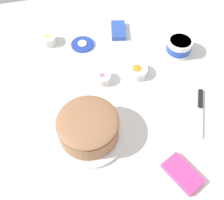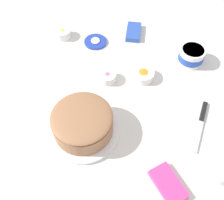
{
  "view_description": "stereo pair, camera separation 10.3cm",
  "coord_description": "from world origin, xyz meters",
  "px_view_note": "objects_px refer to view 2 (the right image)",
  "views": [
    {
      "loc": [
        -0.64,
        0.21,
        0.88
      ],
      "look_at": [
        -0.06,
        0.06,
        0.04
      ],
      "focal_mm": 41.35,
      "sensor_mm": 36.0,
      "label": 1
    },
    {
      "loc": [
        -0.66,
        0.1,
        0.88
      ],
      "look_at": [
        -0.06,
        0.06,
        0.04
      ],
      "focal_mm": 41.35,
      "sensor_mm": 36.0,
      "label": 2
    }
  ],
  "objects_px": {
    "sprinkle_bowl_yellow": "(63,33)",
    "candy_box_lower": "(168,184)",
    "sprinkle_bowl_blue": "(221,171)",
    "sprinkle_bowl_orange": "(143,74)",
    "sprinkle_bowl_pink": "(108,77)",
    "frosted_cake": "(83,124)",
    "frosting_tub_lid": "(96,42)",
    "candy_box_upper": "(134,32)",
    "spreading_knife": "(201,121)",
    "frosting_tub": "(191,55)"
  },
  "relations": [
    {
      "from": "frosting_tub",
      "to": "candy_box_upper",
      "type": "relative_size",
      "value": 0.88
    },
    {
      "from": "sprinkle_bowl_yellow",
      "to": "candy_box_lower",
      "type": "distance_m",
      "value": 0.87
    },
    {
      "from": "sprinkle_bowl_blue",
      "to": "frosting_tub_lid",
      "type": "bearing_deg",
      "value": 30.28
    },
    {
      "from": "candy_box_upper",
      "to": "frosted_cake",
      "type": "bearing_deg",
      "value": 166.8
    },
    {
      "from": "sprinkle_bowl_blue",
      "to": "candy_box_lower",
      "type": "distance_m",
      "value": 0.19
    },
    {
      "from": "candy_box_lower",
      "to": "candy_box_upper",
      "type": "height_order",
      "value": "candy_box_upper"
    },
    {
      "from": "frosted_cake",
      "to": "sprinkle_bowl_blue",
      "type": "relative_size",
      "value": 3.17
    },
    {
      "from": "frosting_tub",
      "to": "candy_box_lower",
      "type": "relative_size",
      "value": 0.86
    },
    {
      "from": "sprinkle_bowl_yellow",
      "to": "sprinkle_bowl_pink",
      "type": "bearing_deg",
      "value": -145.75
    },
    {
      "from": "frosted_cake",
      "to": "frosting_tub_lid",
      "type": "bearing_deg",
      "value": -7.07
    },
    {
      "from": "frosted_cake",
      "to": "candy_box_upper",
      "type": "xyz_separation_m",
      "value": [
        0.54,
        -0.26,
        -0.04
      ]
    },
    {
      "from": "spreading_knife",
      "to": "candy_box_upper",
      "type": "xyz_separation_m",
      "value": [
        0.54,
        0.2,
        0.01
      ]
    },
    {
      "from": "sprinkle_bowl_yellow",
      "to": "sprinkle_bowl_orange",
      "type": "relative_size",
      "value": 0.83
    },
    {
      "from": "frosted_cake",
      "to": "sprinkle_bowl_yellow",
      "type": "distance_m",
      "value": 0.56
    },
    {
      "from": "sprinkle_bowl_pink",
      "to": "sprinkle_bowl_yellow",
      "type": "bearing_deg",
      "value": 34.25
    },
    {
      "from": "sprinkle_bowl_pink",
      "to": "candy_box_upper",
      "type": "bearing_deg",
      "value": -26.85
    },
    {
      "from": "frosted_cake",
      "to": "frosting_tub_lid",
      "type": "xyz_separation_m",
      "value": [
        0.49,
        -0.06,
        -0.05
      ]
    },
    {
      "from": "frosted_cake",
      "to": "frosting_tub_lid",
      "type": "distance_m",
      "value": 0.5
    },
    {
      "from": "spreading_knife",
      "to": "sprinkle_bowl_pink",
      "type": "relative_size",
      "value": 2.89
    },
    {
      "from": "frosting_tub_lid",
      "to": "frosted_cake",
      "type": "bearing_deg",
      "value": 172.93
    },
    {
      "from": "sprinkle_bowl_yellow",
      "to": "candy_box_upper",
      "type": "distance_m",
      "value": 0.36
    },
    {
      "from": "sprinkle_bowl_blue",
      "to": "candy_box_lower",
      "type": "height_order",
      "value": "sprinkle_bowl_blue"
    },
    {
      "from": "sprinkle_bowl_yellow",
      "to": "candy_box_lower",
      "type": "xyz_separation_m",
      "value": [
        -0.78,
        -0.38,
        -0.01
      ]
    },
    {
      "from": "sprinkle_bowl_blue",
      "to": "candy_box_upper",
      "type": "xyz_separation_m",
      "value": [
        0.75,
        0.21,
        -0.01
      ]
    },
    {
      "from": "frosting_tub",
      "to": "sprinkle_bowl_yellow",
      "type": "height_order",
      "value": "frosting_tub"
    },
    {
      "from": "frosting_tub",
      "to": "sprinkle_bowl_blue",
      "type": "relative_size",
      "value": 1.31
    },
    {
      "from": "sprinkle_bowl_pink",
      "to": "candy_box_lower",
      "type": "xyz_separation_m",
      "value": [
        -0.48,
        -0.17,
        -0.01
      ]
    },
    {
      "from": "spreading_knife",
      "to": "sprinkle_bowl_pink",
      "type": "bearing_deg",
      "value": 55.49
    },
    {
      "from": "sprinkle_bowl_yellow",
      "to": "candy_box_upper",
      "type": "height_order",
      "value": "sprinkle_bowl_yellow"
    },
    {
      "from": "sprinkle_bowl_pink",
      "to": "candy_box_lower",
      "type": "bearing_deg",
      "value": -159.99
    },
    {
      "from": "sprinkle_bowl_pink",
      "to": "sprinkle_bowl_orange",
      "type": "bearing_deg",
      "value": -89.46
    },
    {
      "from": "sprinkle_bowl_yellow",
      "to": "candy_box_lower",
      "type": "relative_size",
      "value": 0.59
    },
    {
      "from": "frosting_tub",
      "to": "sprinkle_bowl_blue",
      "type": "distance_m",
      "value": 0.54
    },
    {
      "from": "frosting_tub",
      "to": "frosting_tub_lid",
      "type": "height_order",
      "value": "frosting_tub"
    },
    {
      "from": "frosted_cake",
      "to": "sprinkle_bowl_orange",
      "type": "xyz_separation_m",
      "value": [
        0.25,
        -0.26,
        -0.03
      ]
    },
    {
      "from": "frosting_tub",
      "to": "sprinkle_bowl_yellow",
      "type": "bearing_deg",
      "value": 70.08
    },
    {
      "from": "frosted_cake",
      "to": "sprinkle_bowl_yellow",
      "type": "xyz_separation_m",
      "value": [
        0.55,
        0.1,
        -0.03
      ]
    },
    {
      "from": "sprinkle_bowl_yellow",
      "to": "frosted_cake",
      "type": "bearing_deg",
      "value": -169.82
    },
    {
      "from": "sprinkle_bowl_blue",
      "to": "sprinkle_bowl_orange",
      "type": "relative_size",
      "value": 0.92
    },
    {
      "from": "sprinkle_bowl_blue",
      "to": "sprinkle_bowl_orange",
      "type": "xyz_separation_m",
      "value": [
        0.45,
        0.2,
        -0.0
      ]
    },
    {
      "from": "candy_box_lower",
      "to": "candy_box_upper",
      "type": "bearing_deg",
      "value": -22.82
    },
    {
      "from": "frosted_cake",
      "to": "candy_box_lower",
      "type": "height_order",
      "value": "frosted_cake"
    },
    {
      "from": "frosted_cake",
      "to": "sprinkle_bowl_pink",
      "type": "distance_m",
      "value": 0.27
    },
    {
      "from": "sprinkle_bowl_yellow",
      "to": "sprinkle_bowl_pink",
      "type": "relative_size",
      "value": 1.04
    },
    {
      "from": "frosted_cake",
      "to": "frosting_tub_lid",
      "type": "height_order",
      "value": "frosted_cake"
    },
    {
      "from": "frosted_cake",
      "to": "sprinkle_bowl_yellow",
      "type": "height_order",
      "value": "frosted_cake"
    },
    {
      "from": "frosting_tub",
      "to": "sprinkle_bowl_blue",
      "type": "xyz_separation_m",
      "value": [
        -0.53,
        0.03,
        -0.02
      ]
    },
    {
      "from": "frosting_tub",
      "to": "sprinkle_bowl_orange",
      "type": "height_order",
      "value": "frosting_tub"
    },
    {
      "from": "sprinkle_bowl_yellow",
      "to": "sprinkle_bowl_pink",
      "type": "distance_m",
      "value": 0.36
    },
    {
      "from": "sprinkle_bowl_orange",
      "to": "sprinkle_bowl_blue",
      "type": "bearing_deg",
      "value": -155.73
    }
  ]
}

